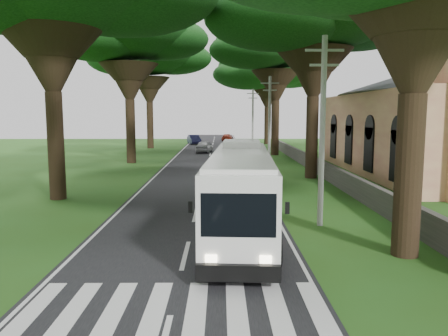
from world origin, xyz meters
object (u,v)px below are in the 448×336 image
at_px(pedestrian, 62,185).
at_px(coach_bus, 241,190).
at_px(pole_mid, 270,120).
at_px(distant_car_b, 194,139).
at_px(church, 435,112).
at_px(pole_near, 322,129).
at_px(distant_car_a, 204,146).
at_px(pole_far, 253,118).
at_px(distant_car_c, 227,137).

bearing_deg(pedestrian, coach_bus, -114.32).
xyz_separation_m(pole_mid, distant_car_b, (-8.44, 29.60, -3.44)).
relative_size(church, pole_near, 3.00).
distance_m(distant_car_a, pedestrian, 29.87).
bearing_deg(coach_bus, pole_near, 23.49).
relative_size(pole_mid, coach_bus, 0.71).
bearing_deg(distant_car_a, pedestrian, 83.13).
bearing_deg(pedestrian, pole_near, -102.02).
xyz_separation_m(pole_near, pole_far, (0.00, 40.00, 0.00)).
relative_size(pole_mid, pole_far, 1.00).
xyz_separation_m(pole_near, distant_car_a, (-6.30, 35.07, -3.43)).
height_order(distant_car_a, distant_car_c, distant_car_a).
height_order(church, distant_car_b, church).
distance_m(coach_bus, distant_car_a, 36.47).
bearing_deg(pole_far, pole_mid, -90.00).
height_order(pole_near, distant_car_a, pole_near).
distance_m(pole_mid, coach_bus, 21.70).
xyz_separation_m(church, distant_car_b, (-20.80, 34.05, -4.17)).
distance_m(coach_bus, distant_car_c, 58.84).
distance_m(church, distant_car_a, 27.33).
bearing_deg(pedestrian, church, -57.27).
distance_m(church, distant_car_b, 40.12).
bearing_deg(pole_near, coach_bus, -159.85).
relative_size(distant_car_b, pedestrian, 2.84).
bearing_deg(church, distant_car_a, 133.71).
height_order(pole_far, distant_car_a, pole_far).
height_order(pole_near, coach_bus, pole_near).
relative_size(pole_near, pole_mid, 1.00).
bearing_deg(distant_car_b, distant_car_a, -96.02).
xyz_separation_m(church, distant_car_a, (-18.66, 19.52, -4.16)).
height_order(pole_mid, distant_car_c, pole_mid).
bearing_deg(distant_car_c, pedestrian, 86.08).
distance_m(pole_mid, distant_car_a, 16.69).
relative_size(pole_near, coach_bus, 0.71).
bearing_deg(distant_car_b, distant_car_c, 41.95).
relative_size(church, distant_car_b, 5.55).
relative_size(pole_mid, distant_car_a, 1.89).
bearing_deg(distant_car_b, coach_bus, -98.84).
height_order(coach_bus, distant_car_b, coach_bus).
bearing_deg(distant_car_c, pole_near, 100.35).
xyz_separation_m(pole_near, pedestrian, (-13.30, 6.04, -3.42)).
bearing_deg(distant_car_a, distant_car_b, -74.95).
relative_size(pole_far, distant_car_c, 1.95).
distance_m(distant_car_a, distant_car_b, 14.69).
bearing_deg(church, coach_bus, -133.29).
height_order(distant_car_c, pedestrian, pedestrian).
bearing_deg(distant_car_a, coach_bus, 101.10).
relative_size(pole_near, pole_far, 1.00).
height_order(coach_bus, pedestrian, coach_bus).
xyz_separation_m(church, pedestrian, (-25.66, -9.51, -4.15)).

